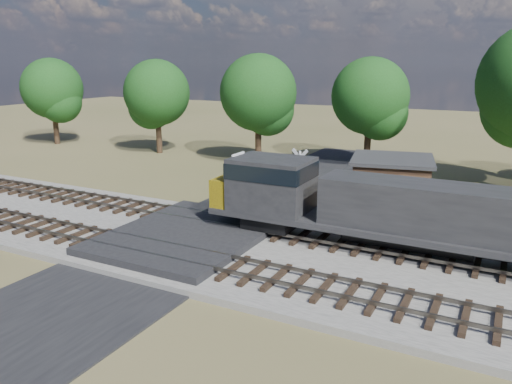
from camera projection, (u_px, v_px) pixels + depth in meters
The scene contains 9 objects.
ground at pixel (183, 246), 24.36m from camera, with size 160.00×160.00×0.00m, color #4D4E2A.
ballast_bed at pixel (392, 279), 20.29m from camera, with size 140.00×10.00×0.30m, color gray.
road at pixel (183, 245), 24.35m from camera, with size 7.00×60.00×0.08m, color black.
crossing_panel at pixel (189, 237), 24.71m from camera, with size 7.00×9.00×0.62m, color #262628.
track_near at pixel (215, 264), 21.14m from camera, with size 140.00×2.60×0.33m.
track_far at pixel (267, 230), 25.43m from camera, with size 140.00×2.60×0.33m.
crossing_signal_far at pixel (298, 190), 28.25m from camera, with size 1.63×0.36×4.04m.
equipment_shed at pixel (391, 183), 30.00m from camera, with size 5.53×5.53×3.20m.
treeline at pixel (456, 95), 35.50m from camera, with size 81.31×11.43×11.41m.
Camera 1 is at (13.72, -18.67, 8.71)m, focal length 35.00 mm.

